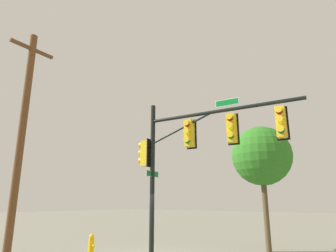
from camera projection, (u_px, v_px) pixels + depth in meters
The scene contains 4 objects.
signal_pole_assembly at pixel (195, 144), 11.75m from camera, with size 6.85×1.45×6.38m.
utility_pole at pixel (21, 137), 11.01m from camera, with size 0.28×1.80×8.79m.
fire_hydrant at pixel (91, 244), 12.89m from camera, with size 0.33×0.24×0.83m.
tree_near at pixel (262, 156), 14.47m from camera, with size 2.89×2.89×5.85m.
Camera 1 is at (8.22, -9.54, 2.20)m, focal length 31.53 mm.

